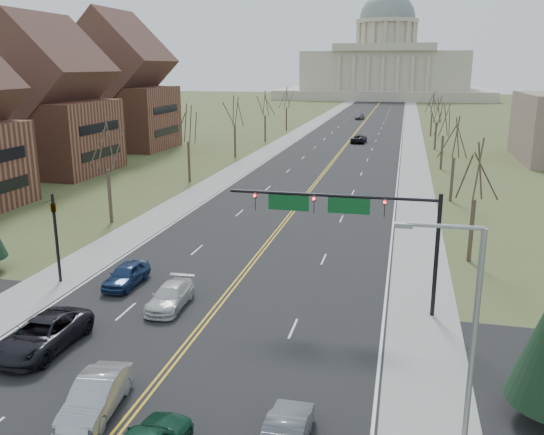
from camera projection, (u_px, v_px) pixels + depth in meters
The scene contains 31 objects.
ground at pixel (124, 423), 23.21m from camera, with size 600.00×600.00×0.00m, color #51562B.
road at pixel (357, 131), 126.85m from camera, with size 20.00×380.00×0.01m, color black.
cross_road at pixel (180, 353), 28.87m from camera, with size 120.00×14.00×0.01m, color black.
sidewalk_left at pixel (303, 130), 129.46m from camera, with size 4.00×380.00×0.03m, color gray.
sidewalk_right at pixel (413, 133), 124.24m from camera, with size 4.00×380.00×0.03m, color gray.
center_line at pixel (357, 131), 126.85m from camera, with size 0.42×380.00×0.01m, color gold.
edge_line_left at pixel (313, 130), 128.98m from camera, with size 0.15×380.00×0.01m, color silver.
edge_line_right at pixel (402, 132), 124.72m from camera, with size 0.15×380.00×0.01m, color silver.
capitol at pixel (385, 65), 255.05m from camera, with size 90.00×60.00×50.00m.
signal_mast at pixel (348, 214), 32.84m from camera, with size 12.12×0.44×7.20m.
signal_left at pixel (55, 228), 37.48m from camera, with size 0.32×0.36×6.00m.
street_light at pixel (466, 337), 19.11m from camera, with size 2.90×0.25×9.07m.
tree_r_0 at pixel (477, 174), 40.79m from camera, with size 3.74×3.74×8.50m.
tree_l_0 at pixel (106, 147), 51.19m from camera, with size 3.96×3.96×9.00m.
tree_r_1 at pixel (455, 140), 59.63m from camera, with size 3.74×3.74×8.50m.
tree_l_1 at pixel (188, 125), 70.03m from camera, with size 3.96×3.96×9.00m.
tree_r_2 at pixel (444, 122), 78.48m from camera, with size 3.74×3.74×8.50m.
tree_l_2 at pixel (235, 113), 88.88m from camera, with size 3.96×3.96×9.00m.
tree_r_3 at pixel (437, 111), 97.32m from camera, with size 3.74×3.74×8.50m.
tree_l_3 at pixel (265, 105), 107.72m from camera, with size 3.96×3.96×9.00m.
tree_r_4 at pixel (433, 104), 116.16m from camera, with size 3.74×3.74×8.50m.
tree_l_4 at pixel (286, 99), 126.56m from camera, with size 3.96×3.96×9.00m.
bldg_left_mid at pixel (47, 108), 75.96m from camera, with size 15.10×14.28×20.75m.
bldg_left_far at pixel (119, 92), 98.75m from camera, with size 17.10×14.28×23.25m.
car_nb_outer_lead at pixel (287, 433), 21.41m from camera, with size 1.52×4.36×1.44m, color #54575C.
car_sb_inner_lead at pixel (96, 396), 23.70m from camera, with size 1.64×4.69×1.55m, color #97999E.
car_sb_outer_lead at pixel (43, 335), 29.03m from camera, with size 2.71×5.87×1.63m, color black.
car_sb_inner_second at pixel (170, 296), 34.22m from camera, with size 1.88×4.62×1.34m, color silver.
car_sb_outer_second at pixel (126, 275), 37.56m from camera, with size 1.74×4.33×1.48m, color navy.
car_far_nb at pixel (359, 139), 107.75m from camera, with size 2.54×5.50×1.53m, color black.
car_far_sb at pixel (360, 116), 154.50m from camera, with size 1.95×4.83×1.65m, color #56585F.
Camera 1 is at (10.38, -18.47, 13.96)m, focal length 38.00 mm.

